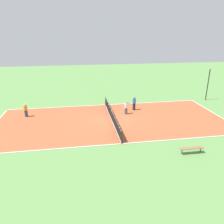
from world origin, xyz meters
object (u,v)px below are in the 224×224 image
object	(u,v)px
player_near_white	(126,107)
tennis_ball_left_sideline	(178,125)
tennis_ball_near_net	(149,114)
fence_post_back_left	(208,85)
player_center_orange	(26,109)
player_near_blue	(134,102)
tennis_ball_midcourt	(33,111)
tennis_ball_far_baseline	(57,119)
tennis_net	(112,115)
bench	(192,149)

from	to	relation	value
player_near_white	tennis_ball_left_sideline	bearing A→B (deg)	-85.45
tennis_ball_near_net	fence_post_back_left	distance (m)	10.21
player_center_orange	player_near_blue	bearing A→B (deg)	129.44
tennis_ball_midcourt	tennis_ball_near_net	size ratio (longest dim) A/B	1.00
fence_post_back_left	tennis_ball_far_baseline	bearing A→B (deg)	-78.70
tennis_ball_midcourt	tennis_ball_left_sideline	world-z (taller)	same
player_near_blue	tennis_ball_far_baseline	distance (m)	8.76
tennis_net	player_center_orange	bearing A→B (deg)	-105.33
tennis_net	tennis_ball_far_baseline	xyz separation A→B (m)	(-1.22, -5.61, -0.50)
player_near_white	tennis_ball_midcourt	xyz separation A→B (m)	(-2.44, -10.17, -0.75)
bench	player_center_orange	size ratio (longest dim) A/B	1.23
player_near_blue	tennis_ball_near_net	world-z (taller)	player_near_blue
player_near_white	fence_post_back_left	distance (m)	12.16
bench	tennis_net	bearing A→B (deg)	123.29
player_center_orange	bench	bearing A→B (deg)	92.80
fence_post_back_left	tennis_net	bearing A→B (deg)	-69.44
tennis_ball_far_baseline	tennis_ball_near_net	world-z (taller)	same
bench	player_center_orange	bearing A→B (deg)	144.50
bench	tennis_ball_midcourt	world-z (taller)	bench
tennis_ball_far_baseline	tennis_ball_near_net	xyz separation A→B (m)	(0.32, 9.85, 0.00)
tennis_net	player_near_blue	distance (m)	4.01
bench	fence_post_back_left	xyz separation A→B (m)	(-12.29, 8.59, 1.63)
tennis_net	tennis_ball_midcourt	bearing A→B (deg)	-115.22
player_near_white	player_near_blue	xyz separation A→B (m)	(-1.14, 1.19, 0.12)
tennis_ball_near_net	player_center_orange	bearing A→B (deg)	-96.62
player_center_orange	tennis_ball_midcourt	bearing A→B (deg)	-157.77
tennis_ball_near_net	fence_post_back_left	size ratio (longest dim) A/B	0.02
tennis_ball_left_sideline	fence_post_back_left	distance (m)	10.53
bench	player_near_blue	bearing A→B (deg)	100.23
tennis_ball_far_baseline	fence_post_back_left	bearing A→B (deg)	101.30
bench	player_near_blue	distance (m)	10.10
player_near_blue	fence_post_back_left	bearing A→B (deg)	-104.30
player_center_orange	tennis_ball_left_sideline	bearing A→B (deg)	110.61
tennis_ball_near_net	tennis_ball_left_sideline	xyz separation A→B (m)	(3.24, 1.87, 0.00)
bench	tennis_ball_far_baseline	world-z (taller)	bench
tennis_net	fence_post_back_left	xyz separation A→B (m)	(-5.02, 13.37, 1.47)
tennis_net	player_near_white	world-z (taller)	player_near_white
player_center_orange	tennis_ball_near_net	xyz separation A→B (m)	(1.52, 13.05, -0.77)
tennis_ball_far_baseline	tennis_ball_midcourt	xyz separation A→B (m)	(-2.72, -2.76, 0.00)
tennis_net	tennis_ball_far_baseline	world-z (taller)	tennis_net
tennis_ball_far_baseline	fence_post_back_left	world-z (taller)	fence_post_back_left
player_near_blue	tennis_ball_far_baseline	size ratio (longest dim) A/B	23.33
player_near_blue	tennis_ball_far_baseline	xyz separation A→B (m)	(1.43, -8.60, -0.86)
tennis_net	tennis_ball_left_sideline	world-z (taller)	tennis_net
player_center_orange	tennis_ball_far_baseline	distance (m)	3.50
tennis_ball_far_baseline	tennis_ball_near_net	distance (m)	9.86
bench	tennis_ball_far_baseline	xyz separation A→B (m)	(-8.50, -10.39, -0.33)
tennis_ball_far_baseline	fence_post_back_left	xyz separation A→B (m)	(-3.79, 18.98, 1.97)
player_near_white	tennis_ball_far_baseline	bearing A→B (deg)	138.52
tennis_ball_midcourt	fence_post_back_left	bearing A→B (deg)	92.83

